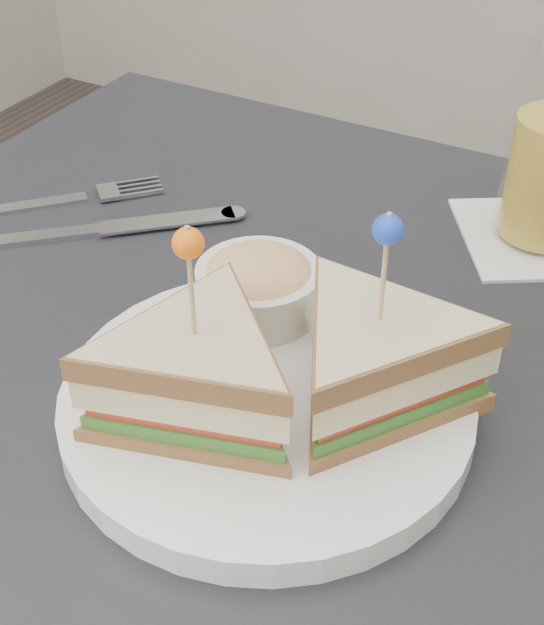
{
  "coord_description": "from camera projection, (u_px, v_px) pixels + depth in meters",
  "views": [
    {
      "loc": [
        0.23,
        -0.39,
        1.15
      ],
      "look_at": [
        0.01,
        0.01,
        0.8
      ],
      "focal_mm": 50.0,
      "sensor_mm": 36.0,
      "label": 1
    }
  ],
  "objects": [
    {
      "name": "cutlery_fork",
      "position": [
        65.0,
        200.0,
        0.79
      ],
      "size": [
        0.15,
        0.16,
        0.01
      ],
      "rotation": [
        0.0,
        0.0,
        -0.75
      ],
      "color": "silver",
      "rests_on": "table"
    },
    {
      "name": "table",
      "position": [
        254.0,
        450.0,
        0.65
      ],
      "size": [
        0.8,
        0.8,
        0.75
      ],
      "color": "black",
      "rests_on": "ground"
    },
    {
      "name": "cutlery_knife",
      "position": [
        111.0,
        228.0,
        0.75
      ],
      "size": [
        0.17,
        0.16,
        0.01
      ],
      "rotation": [
        0.0,
        0.0,
        -0.84
      ],
      "color": "silver",
      "rests_on": "table"
    },
    {
      "name": "plate_meal",
      "position": [
        279.0,
        367.0,
        0.54
      ],
      "size": [
        0.33,
        0.32,
        0.16
      ],
      "rotation": [
        0.0,
        0.0,
        -0.25
      ],
      "color": "white",
      "rests_on": "table"
    }
  ]
}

